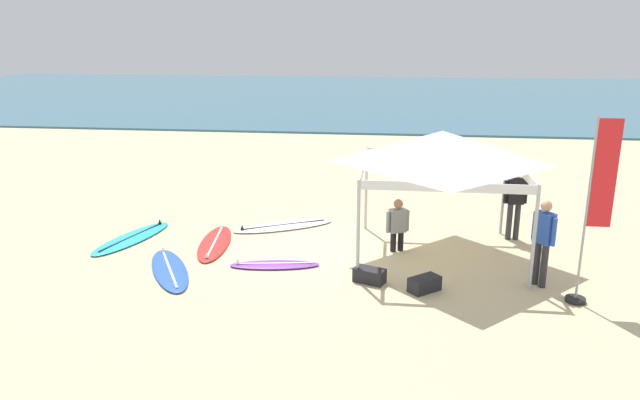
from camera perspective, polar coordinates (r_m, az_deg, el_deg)
The scene contains 14 objects.
ground_plane at distance 13.48m, azimuth 0.01°, elevation -4.80°, with size 80.00×80.00×0.00m, color beige.
sea at distance 46.37m, azimuth 5.11°, elevation 9.96°, with size 80.00×36.00×0.10m, color #386B84.
canopy_tent at distance 12.82m, azimuth 11.57°, elevation 4.89°, with size 3.40×3.40×2.75m.
surfboard_white at distance 15.03m, azimuth -3.54°, elevation -2.48°, with size 2.60×1.82×0.19m.
surfboard_cyan at distance 14.84m, azimuth -17.48°, elevation -3.45°, with size 1.39×2.68×0.19m.
surfboard_purple at distance 12.61m, azimuth -4.40°, elevation -6.17°, with size 1.93×0.78×0.19m.
surfboard_red at distance 14.03m, azimuth -10.01°, elevation -4.06°, with size 0.95×2.52×0.19m.
surfboard_blue at distance 12.72m, azimuth -14.16°, elevation -6.44°, with size 1.74×2.47×0.19m.
person_blue at distance 12.09m, azimuth 20.51°, elevation -3.34°, with size 0.39×0.47×1.71m.
person_black at distance 14.59m, azimuth 18.11°, elevation 0.08°, with size 0.55×0.25×1.71m.
person_grey at distance 13.34m, azimuth 7.41°, elevation -2.18°, with size 0.51×0.35×1.20m.
banner_flag at distance 11.48m, azimuth 24.54°, elevation -1.71°, with size 0.60×0.36×3.40m.
gear_bag_near_tent at distance 11.83m, azimuth 4.75°, elevation -7.17°, with size 0.60×0.32×0.28m, color #232328.
gear_bag_by_pole at distance 11.58m, azimuth 9.94°, elevation -7.90°, with size 0.60×0.32×0.28m, color #232328.
Camera 1 is at (1.52, -12.53, 4.75)m, focal length 33.56 mm.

